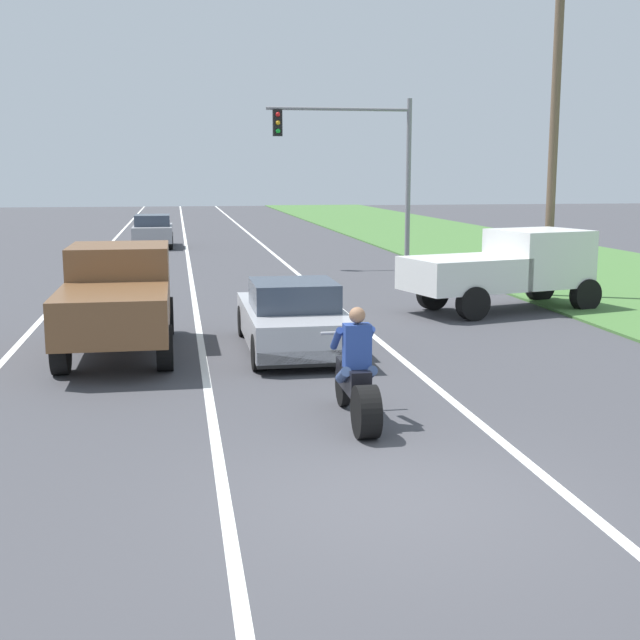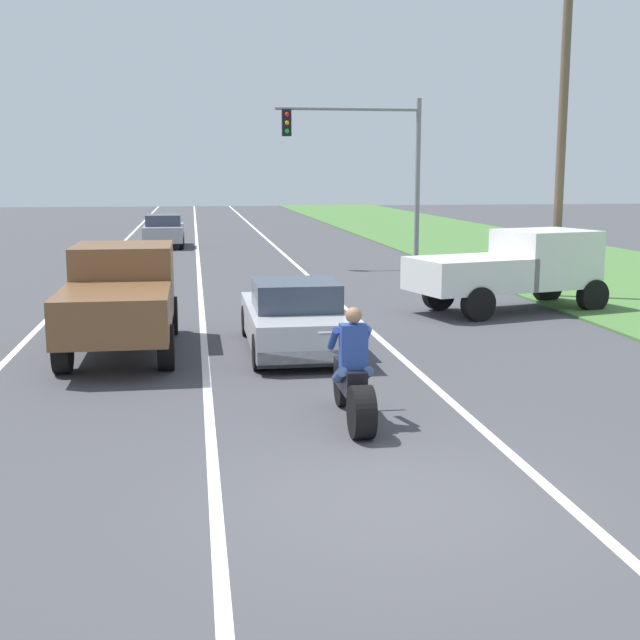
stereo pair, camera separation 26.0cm
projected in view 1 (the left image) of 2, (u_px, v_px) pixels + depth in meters
ground_plane at (398, 499)px, 8.82m from camera, size 160.00×160.00×0.00m
lane_stripe_left_solid at (79, 278)px, 27.35m from camera, size 0.14×120.00×0.01m
lane_stripe_right_solid at (298, 274)px, 28.54m from camera, size 0.14×120.00×0.01m
lane_stripe_centre_dashed at (191, 276)px, 27.94m from camera, size 0.14×120.00×0.01m
grass_verge_right at (576, 267)px, 30.20m from camera, size 10.00×120.00×0.06m
motorcycle_with_rider at (357, 382)px, 11.36m from camera, size 0.70×2.21×1.62m
sports_car_silver at (293, 319)px, 16.10m from camera, size 1.84×4.30×1.37m
pickup_truck_left_lane_brown at (118, 295)px, 15.82m from camera, size 2.02×4.80×1.98m
pickup_truck_right_shoulder_white at (508, 266)px, 20.78m from camera, size 5.14×3.14×1.98m
traffic_light_mast_near at (364, 154)px, 30.03m from camera, size 5.24×0.34×6.00m
utility_pole_roadside at (554, 140)px, 22.45m from camera, size 0.24×0.24×8.48m
distant_car_far_ahead at (153, 230)px, 38.61m from camera, size 1.80×4.00×1.50m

